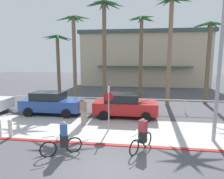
{
  "coord_description": "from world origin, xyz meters",
  "views": [
    {
      "loc": [
        0.95,
        -6.61,
        4.12
      ],
      "look_at": [
        -0.72,
        6.0,
        2.11
      ],
      "focal_mm": 31.33,
      "sensor_mm": 36.0,
      "label": 1
    }
  ],
  "objects": [
    {
      "name": "sidewalk_strip",
      "position": [
        0.0,
        4.2,
        0.01
      ],
      "size": [
        44.0,
        4.0,
        0.02
      ],
      "primitive_type": "cube",
      "color": "beige",
      "rests_on": "ground"
    },
    {
      "name": "cyclist_teal_0",
      "position": [
        1.2,
        1.88,
        0.69
      ],
      "size": [
        1.04,
        1.56,
        1.5
      ],
      "color": "black",
      "rests_on": "ground"
    },
    {
      "name": "building_backdrop",
      "position": [
        1.78,
        26.64,
        4.14
      ],
      "size": [
        19.41,
        10.71,
        8.24
      ],
      "color": "#BCAD8E",
      "rests_on": "ground"
    },
    {
      "name": "car_blue_1",
      "position": [
        -5.4,
        6.89,
        0.87
      ],
      "size": [
        4.4,
        2.02,
        1.69
      ],
      "color": "#284793",
      "rests_on": "ground"
    },
    {
      "name": "bollard_1",
      "position": [
        -5.64,
        2.43,
        0.52
      ],
      "size": [
        0.2,
        0.2,
        1.0
      ],
      "color": "white",
      "rests_on": "ground"
    },
    {
      "name": "palm_tree_2",
      "position": [
        -2.06,
        11.14,
        7.03
      ],
      "size": [
        3.77,
        3.47,
        9.21
      ],
      "color": "brown",
      "rests_on": "ground"
    },
    {
      "name": "stop_sign_bike_lane",
      "position": [
        -0.67,
        4.23,
        1.68
      ],
      "size": [
        0.52,
        0.56,
        2.56
      ],
      "color": "gray",
      "rests_on": "ground"
    },
    {
      "name": "rail_fence",
      "position": [
        -0.0,
        8.5,
        0.84
      ],
      "size": [
        18.52,
        0.08,
        1.04
      ],
      "color": "white",
      "rests_on": "ground"
    },
    {
      "name": "streetlight_curb",
      "position": [
        4.82,
        3.14,
        4.28
      ],
      "size": [
        0.24,
        2.54,
        7.5
      ],
      "color": "#9EA0A5",
      "rests_on": "ground"
    },
    {
      "name": "pedestrian_0",
      "position": [
        -2.37,
        4.85,
        0.84
      ],
      "size": [
        0.47,
        0.46,
        1.79
      ],
      "color": "gray",
      "rests_on": "ground"
    },
    {
      "name": "palm_tree_1",
      "position": [
        -5.23,
        12.01,
        6.19
      ],
      "size": [
        3.67,
        3.66,
        8.23
      ],
      "color": "#756047",
      "rests_on": "ground"
    },
    {
      "name": "curb_paint",
      "position": [
        0.0,
        2.2,
        0.01
      ],
      "size": [
        44.0,
        0.24,
        0.03
      ],
      "primitive_type": "cube",
      "color": "maroon",
      "rests_on": "ground"
    },
    {
      "name": "palm_tree_4",
      "position": [
        3.67,
        11.12,
        6.98
      ],
      "size": [
        3.3,
        3.41,
        9.27
      ],
      "color": "#846B4C",
      "rests_on": "ground"
    },
    {
      "name": "palm_tree_3",
      "position": [
        1.24,
        13.97,
        6.17
      ],
      "size": [
        2.93,
        3.42,
        8.38
      ],
      "color": "brown",
      "rests_on": "ground"
    },
    {
      "name": "palm_tree_0",
      "position": [
        -7.59,
        13.81,
        4.93
      ],
      "size": [
        3.14,
        3.47,
        6.67
      ],
      "color": "brown",
      "rests_on": "ground"
    },
    {
      "name": "car_red_2",
      "position": [
        0.07,
        6.83,
        0.87
      ],
      "size": [
        4.4,
        2.02,
        1.69
      ],
      "color": "red",
      "rests_on": "ground"
    },
    {
      "name": "ground_plane",
      "position": [
        0.0,
        10.0,
        0.0
      ],
      "size": [
        80.0,
        80.0,
        0.0
      ],
      "primitive_type": "plane",
      "color": "#4C4C51"
    },
    {
      "name": "cyclist_red_1",
      "position": [
        -2.2,
        1.04,
        0.69
      ],
      "size": [
        1.59,
        0.99,
        1.5
      ],
      "color": "black",
      "rests_on": "ground"
    },
    {
      "name": "palm_tree_5",
      "position": [
        7.16,
        12.04,
        5.59
      ],
      "size": [
        3.21,
        2.82,
        7.39
      ],
      "color": "brown",
      "rests_on": "ground"
    }
  ]
}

